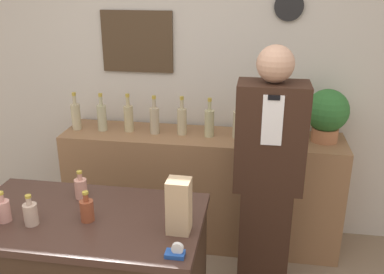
% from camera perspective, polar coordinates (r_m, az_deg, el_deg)
% --- Properties ---
extents(back_wall, '(5.20, 0.09, 2.70)m').
position_cam_1_polar(back_wall, '(3.52, -0.24, 8.40)').
color(back_wall, beige).
rests_on(back_wall, ground_plane).
extents(back_shelf, '(2.20, 0.47, 0.94)m').
position_cam_1_polar(back_shelf, '(3.53, 1.22, -6.89)').
color(back_shelf, '#8E6642').
rests_on(back_shelf, ground_plane).
extents(shopkeeper, '(0.44, 0.27, 1.73)m').
position_cam_1_polar(shopkeeper, '(2.84, 10.04, -5.52)').
color(shopkeeper, '#331E14').
rests_on(shopkeeper, ground_plane).
extents(potted_plant, '(0.32, 0.32, 0.40)m').
position_cam_1_polar(potted_plant, '(3.31, 17.56, 3.04)').
color(potted_plant, '#B27047').
rests_on(potted_plant, back_shelf).
extents(paper_bag, '(0.12, 0.11, 0.28)m').
position_cam_1_polar(paper_bag, '(2.13, -1.76, -9.19)').
color(paper_bag, tan).
rests_on(paper_bag, display_counter).
extents(tape_dispenser, '(0.09, 0.06, 0.07)m').
position_cam_1_polar(tape_dispenser, '(2.02, -2.17, -15.09)').
color(tape_dispenser, '#1E4799').
rests_on(tape_dispenser, display_counter).
extents(counter_bottle_1, '(0.07, 0.07, 0.17)m').
position_cam_1_polar(counter_bottle_1, '(2.45, -23.86, -8.90)').
color(counter_bottle_1, tan).
rests_on(counter_bottle_1, display_counter).
extents(counter_bottle_2, '(0.07, 0.07, 0.17)m').
position_cam_1_polar(counter_bottle_2, '(2.37, -20.72, -9.50)').
color(counter_bottle_2, tan).
rests_on(counter_bottle_2, display_counter).
extents(counter_bottle_3, '(0.07, 0.07, 0.17)m').
position_cam_1_polar(counter_bottle_3, '(2.55, -14.60, -6.57)').
color(counter_bottle_3, tan).
rests_on(counter_bottle_3, display_counter).
extents(counter_bottle_4, '(0.07, 0.07, 0.17)m').
position_cam_1_polar(counter_bottle_4, '(2.32, -13.83, -9.39)').
color(counter_bottle_4, brown).
rests_on(counter_bottle_4, display_counter).
extents(shelf_bottle_0, '(0.07, 0.07, 0.31)m').
position_cam_1_polar(shelf_bottle_0, '(3.56, -15.22, 2.78)').
color(shelf_bottle_0, tan).
rests_on(shelf_bottle_0, back_shelf).
extents(shelf_bottle_1, '(0.07, 0.07, 0.31)m').
position_cam_1_polar(shelf_bottle_1, '(3.49, -11.92, 2.68)').
color(shelf_bottle_1, tan).
rests_on(shelf_bottle_1, back_shelf).
extents(shelf_bottle_2, '(0.07, 0.07, 0.31)m').
position_cam_1_polar(shelf_bottle_2, '(3.43, -8.45, 2.61)').
color(shelf_bottle_2, tan).
rests_on(shelf_bottle_2, back_shelf).
extents(shelf_bottle_3, '(0.07, 0.07, 0.31)m').
position_cam_1_polar(shelf_bottle_3, '(3.36, -5.02, 2.36)').
color(shelf_bottle_3, tan).
rests_on(shelf_bottle_3, back_shelf).
extents(shelf_bottle_4, '(0.07, 0.07, 0.31)m').
position_cam_1_polar(shelf_bottle_4, '(3.33, -1.35, 2.25)').
color(shelf_bottle_4, tan).
rests_on(shelf_bottle_4, back_shelf).
extents(shelf_bottle_5, '(0.07, 0.07, 0.31)m').
position_cam_1_polar(shelf_bottle_5, '(3.28, 2.33, 1.99)').
color(shelf_bottle_5, tan).
rests_on(shelf_bottle_5, back_shelf).
extents(shelf_bottle_6, '(0.07, 0.07, 0.31)m').
position_cam_1_polar(shelf_bottle_6, '(3.27, 6.09, 1.80)').
color(shelf_bottle_6, tan).
rests_on(shelf_bottle_6, back_shelf).
extents(shelf_bottle_7, '(0.07, 0.07, 0.31)m').
position_cam_1_polar(shelf_bottle_7, '(3.29, 9.88, 1.74)').
color(shelf_bottle_7, tan).
rests_on(shelf_bottle_7, back_shelf).
extents(shelf_bottle_8, '(0.07, 0.07, 0.31)m').
position_cam_1_polar(shelf_bottle_8, '(3.30, 13.62, 1.51)').
color(shelf_bottle_8, tan).
rests_on(shelf_bottle_8, back_shelf).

